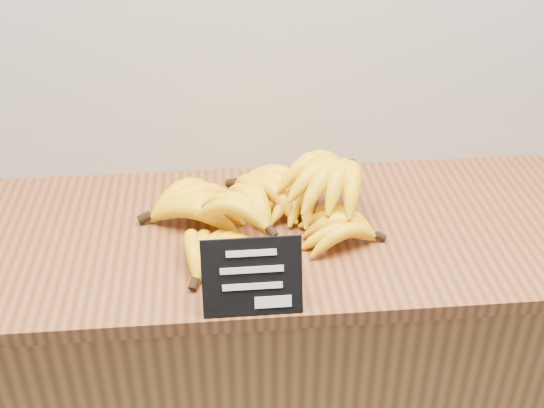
% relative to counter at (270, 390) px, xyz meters
% --- Properties ---
extents(counter, '(1.53, 0.50, 0.90)m').
position_rel_counter_xyz_m(counter, '(0.00, 0.00, 0.00)').
color(counter, '#966230').
rests_on(counter, ground).
extents(counter_top, '(1.53, 0.54, 0.03)m').
position_rel_counter_xyz_m(counter_top, '(0.00, 0.00, 0.47)').
color(counter_top, brown).
rests_on(counter_top, counter).
extents(chalkboard_sign, '(0.17, 0.05, 0.13)m').
position_rel_counter_xyz_m(chalkboard_sign, '(-0.05, -0.24, 0.55)').
color(chalkboard_sign, black).
rests_on(chalkboard_sign, counter_top).
extents(banana_pile, '(0.52, 0.40, 0.13)m').
position_rel_counter_xyz_m(banana_pile, '(0.00, 0.01, 0.53)').
color(banana_pile, yellow).
rests_on(banana_pile, counter_top).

